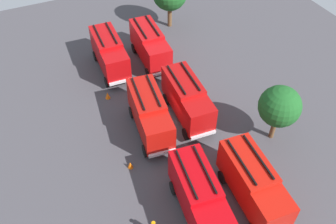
# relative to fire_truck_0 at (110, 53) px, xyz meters

# --- Properties ---
(ground_plane) EXTENTS (56.60, 56.60, 0.00)m
(ground_plane) POSITION_rel_fire_truck_0_xyz_m (10.01, 2.20, -2.15)
(ground_plane) COLOR #423F44
(fire_truck_0) EXTENTS (7.30, 3.02, 3.88)m
(fire_truck_0) POSITION_rel_fire_truck_0_xyz_m (0.00, 0.00, 0.00)
(fire_truck_0) COLOR #AE0A0D
(fire_truck_0) RESTS_ON ground
(fire_truck_1) EXTENTS (7.44, 3.46, 3.88)m
(fire_truck_1) POSITION_rel_fire_truck_0_xyz_m (10.21, 0.35, 0.00)
(fire_truck_1) COLOR #AE110B
(fire_truck_1) RESTS_ON ground
(fire_truck_2) EXTENTS (7.44, 3.43, 3.88)m
(fire_truck_2) POSITION_rel_fire_truck_0_xyz_m (19.43, 0.34, 0.00)
(fire_truck_2) COLOR #B8060B
(fire_truck_2) RESTS_ON ground
(fire_truck_3) EXTENTS (7.33, 3.09, 3.88)m
(fire_truck_3) POSITION_rel_fire_truck_0_xyz_m (0.47, 4.45, 0.00)
(fire_truck_3) COLOR #B70C0F
(fire_truck_3) RESTS_ON ground
(fire_truck_4) EXTENTS (7.34, 3.12, 3.88)m
(fire_truck_4) POSITION_rel_fire_truck_0_xyz_m (9.85, 4.22, 0.00)
(fire_truck_4) COLOR #A80C0C
(fire_truck_4) RESTS_ON ground
(fire_truck_5) EXTENTS (7.36, 3.19, 3.88)m
(fire_truck_5) POSITION_rel_fire_truck_0_xyz_m (20.12, 4.46, 0.00)
(fire_truck_5) COLOR #BB130A
(fire_truck_5) RESTS_ON ground
(firefighter_2) EXTENTS (0.48, 0.38, 1.63)m
(firefighter_2) POSITION_rel_fire_truck_0_xyz_m (15.33, 2.80, -1.25)
(firefighter_2) COLOR black
(firefighter_2) RESTS_ON ground
(tree_1) EXTENTS (3.59, 3.59, 5.57)m
(tree_1) POSITION_rel_fire_truck_0_xyz_m (15.47, 9.92, 1.59)
(tree_1) COLOR brown
(tree_1) RESTS_ON ground
(traffic_cone_0) EXTENTS (0.46, 0.46, 0.66)m
(traffic_cone_0) POSITION_rel_fire_truck_0_xyz_m (13.40, -2.82, -1.82)
(traffic_cone_0) COLOR #F2600C
(traffic_cone_0) RESTS_ON ground
(traffic_cone_1) EXTENTS (0.50, 0.50, 0.71)m
(traffic_cone_1) POSITION_rel_fire_truck_0_xyz_m (4.38, -1.85, -1.80)
(traffic_cone_1) COLOR #F2600C
(traffic_cone_1) RESTS_ON ground
(traffic_cone_2) EXTENTS (0.41, 0.41, 0.59)m
(traffic_cone_2) POSITION_rel_fire_truck_0_xyz_m (4.80, 1.66, -1.86)
(traffic_cone_2) COLOR #F2600C
(traffic_cone_2) RESTS_ON ground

